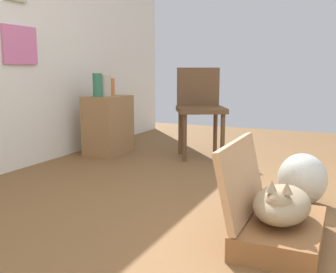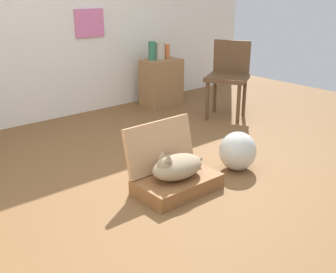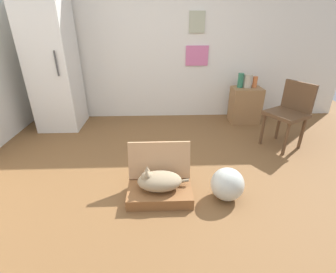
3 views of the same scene
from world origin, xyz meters
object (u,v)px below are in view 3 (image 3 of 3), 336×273
plastic_bag_white (227,184)px  vase_short (255,82)px  refrigerator (54,67)px  chair (289,111)px  vase_tall (241,80)px  cat (159,181)px  side_table (245,105)px  vase_round (248,81)px  suitcase_base (160,193)px

plastic_bag_white → vase_short: bearing=65.2°
refrigerator → chair: (3.42, -0.88, -0.47)m
plastic_bag_white → vase_tall: 2.28m
plastic_bag_white → chair: chair is taller
refrigerator → cat: bearing=-50.7°
refrigerator → side_table: size_ratio=3.25×
refrigerator → vase_round: refrigerator is taller
vase_short → chair: size_ratio=0.20×
suitcase_base → plastic_bag_white: 0.68m
plastic_bag_white → vase_short: vase_short is taller
suitcase_base → cat: bearing=178.1°
side_table → chair: 0.99m
chair → cat: bearing=-87.8°
plastic_bag_white → vase_short: 2.36m
suitcase_base → cat: 0.15m
vase_short → vase_round: bearing=-179.3°
suitcase_base → side_table: 2.54m
chair → vase_short: bearing=159.8°
suitcase_base → vase_short: size_ratio=3.55×
refrigerator → vase_tall: 3.03m
vase_round → side_table: bearing=-90.0°
suitcase_base → vase_short: bearing=51.5°
plastic_bag_white → chair: 1.63m
vase_short → vase_round: (-0.12, -0.00, 0.02)m
vase_tall → chair: (0.40, -0.96, -0.21)m
chair → suitcase_base: bearing=-87.7°
suitcase_base → chair: chair is taller
cat → vase_short: vase_short is taller
cat → side_table: size_ratio=0.85×
vase_round → chair: bearing=-73.9°
suitcase_base → side_table: (1.51, 2.03, 0.25)m
cat → side_table: side_table is taller
suitcase_base → vase_tall: (1.39, 2.06, 0.67)m
vase_short → vase_round: 0.13m
chair → side_table: bearing=167.4°
vase_short → plastic_bag_white: bearing=-114.8°
cat → vase_short: size_ratio=2.86×
vase_tall → suitcase_base: bearing=-124.0°
refrigerator → chair: bearing=-14.4°
cat → plastic_bag_white: size_ratio=1.53×
suitcase_base → vase_short: vase_short is taller
cat → side_table: (1.52, 2.03, 0.09)m
plastic_bag_white → refrigerator: 3.16m
cat → refrigerator: (-1.62, 1.98, 0.78)m
plastic_bag_white → vase_round: bearing=68.1°
refrigerator → vase_tall: (3.02, 0.09, -0.26)m
side_table → vase_tall: (-0.12, 0.04, 0.42)m
vase_tall → refrigerator: bearing=-178.4°
suitcase_base → vase_tall: 2.57m
cat → vase_tall: size_ratio=2.20×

